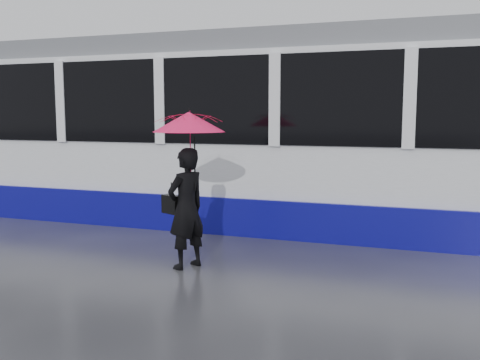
% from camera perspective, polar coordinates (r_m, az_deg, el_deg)
% --- Properties ---
extents(ground, '(90.00, 90.00, 0.00)m').
position_cam_1_polar(ground, '(7.39, 1.98, -8.50)').
color(ground, '#2A2A2F').
rests_on(ground, ground).
extents(rails, '(34.00, 1.51, 0.02)m').
position_cam_1_polar(rails, '(9.74, 6.45, -4.69)').
color(rails, '#3F3D38').
rests_on(rails, ground).
extents(tram, '(26.00, 2.56, 3.35)m').
position_cam_1_polar(tram, '(10.96, -12.41, 5.07)').
color(tram, white).
rests_on(tram, ground).
extents(woman, '(0.57, 0.67, 1.56)m').
position_cam_1_polar(woman, '(6.90, -5.75, -3.03)').
color(woman, black).
rests_on(woman, ground).
extents(umbrella, '(1.21, 1.21, 1.05)m').
position_cam_1_polar(umbrella, '(6.78, -5.46, 4.69)').
color(umbrella, '#E51354').
rests_on(umbrella, ground).
extents(handbag, '(0.30, 0.22, 0.42)m').
position_cam_1_polar(handbag, '(7.00, -7.31, -2.58)').
color(handbag, black).
rests_on(handbag, ground).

